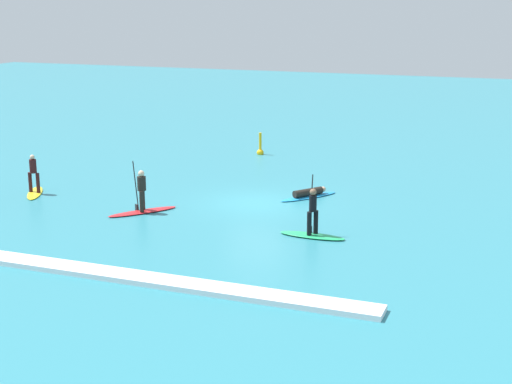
# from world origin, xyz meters

# --- Properties ---
(ground_plane) EXTENTS (120.00, 120.00, 0.00)m
(ground_plane) POSITION_xyz_m (0.00, 0.00, 0.00)
(ground_plane) COLOR teal
(ground_plane) RESTS_ON ground
(surfer_on_green_board) EXTENTS (2.54, 0.78, 2.31)m
(surfer_on_green_board) POSITION_xyz_m (3.70, -3.79, 0.44)
(surfer_on_green_board) COLOR #23B266
(surfer_on_green_board) RESTS_ON ground_plane
(surfer_on_red_board) EXTENTS (2.32, 2.76, 2.15)m
(surfer_on_red_board) POSITION_xyz_m (-3.88, -3.12, 0.51)
(surfer_on_red_board) COLOR red
(surfer_on_red_board) RESTS_ON ground_plane
(surfer_on_blue_board) EXTENTS (2.26, 2.84, 0.41)m
(surfer_on_blue_board) POSITION_xyz_m (1.87, 1.77, 0.15)
(surfer_on_blue_board) COLOR #1E8CD1
(surfer_on_blue_board) RESTS_ON ground_plane
(surfer_on_yellow_board) EXTENTS (1.74, 2.47, 1.82)m
(surfer_on_yellow_board) POSITION_xyz_m (-10.05, -2.07, 0.53)
(surfer_on_yellow_board) COLOR yellow
(surfer_on_yellow_board) RESTS_ON ground_plane
(marker_buoy) EXTENTS (0.40, 0.40, 1.36)m
(marker_buoy) POSITION_xyz_m (-3.61, 10.13, 0.26)
(marker_buoy) COLOR yellow
(marker_buoy) RESTS_ON ground_plane
(wave_crest) EXTENTS (15.42, 0.90, 0.18)m
(wave_crest) POSITION_xyz_m (0.00, -10.12, 0.09)
(wave_crest) COLOR white
(wave_crest) RESTS_ON ground_plane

